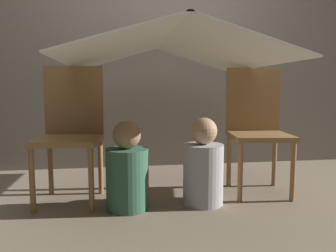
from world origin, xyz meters
The scene contains 7 objects.
ground_plane centered at (0.00, 0.00, 0.00)m, with size 8.80×8.80×0.00m, color gray.
wall_back centered at (0.00, 1.18, 1.25)m, with size 7.00×0.05×2.50m.
chair_left centered at (-0.68, 0.24, 0.52)m, with size 0.47×0.47×0.95m.
chair_right centered at (0.70, 0.24, 0.52)m, with size 0.48×0.48×0.95m.
sheet_canopy centered at (0.00, 0.15, 1.06)m, with size 1.39×1.46×0.22m.
person_front centered at (-0.30, -0.03, 0.25)m, with size 0.28×0.28×0.58m.
person_second centered at (0.22, -0.01, 0.26)m, with size 0.28×0.28×0.60m.
Camera 1 is at (-0.34, -2.14, 0.79)m, focal length 35.00 mm.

